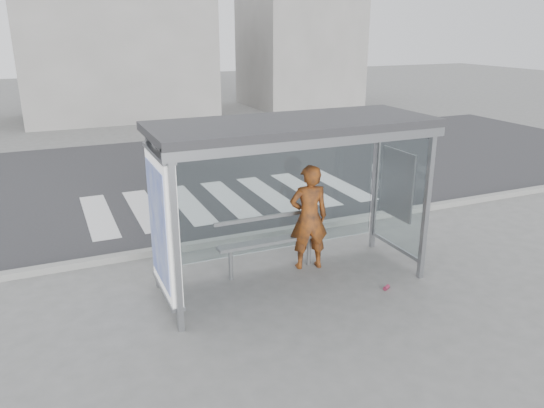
{
  "coord_description": "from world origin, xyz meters",
  "views": [
    {
      "loc": [
        -3.38,
        -6.93,
        3.93
      ],
      "look_at": [
        -0.26,
        0.2,
        1.3
      ],
      "focal_mm": 35.0,
      "sensor_mm": 36.0,
      "label": 1
    }
  ],
  "objects_px": {
    "bus_shelter": "(269,164)",
    "soda_can": "(387,287)",
    "person": "(309,217)",
    "bench": "(270,240)"
  },
  "relations": [
    {
      "from": "bus_shelter",
      "to": "soda_can",
      "type": "height_order",
      "value": "bus_shelter"
    },
    {
      "from": "bus_shelter",
      "to": "soda_can",
      "type": "bearing_deg",
      "value": -28.89
    },
    {
      "from": "bus_shelter",
      "to": "person",
      "type": "height_order",
      "value": "bus_shelter"
    },
    {
      "from": "person",
      "to": "soda_can",
      "type": "bearing_deg",
      "value": 132.62
    },
    {
      "from": "bench",
      "to": "bus_shelter",
      "type": "bearing_deg",
      "value": -115.68
    },
    {
      "from": "person",
      "to": "bench",
      "type": "height_order",
      "value": "person"
    },
    {
      "from": "person",
      "to": "soda_can",
      "type": "height_order",
      "value": "person"
    },
    {
      "from": "bench",
      "to": "person",
      "type": "bearing_deg",
      "value": -8.63
    },
    {
      "from": "bench",
      "to": "soda_can",
      "type": "bearing_deg",
      "value": -43.32
    },
    {
      "from": "bus_shelter",
      "to": "bench",
      "type": "height_order",
      "value": "bus_shelter"
    }
  ]
}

